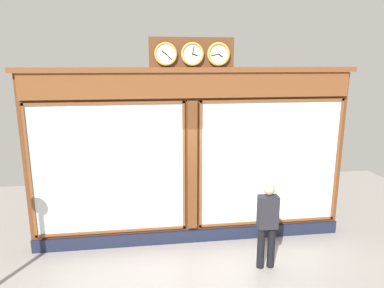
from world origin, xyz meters
TOP-DOWN VIEW (x-y plane):
  - shop_facade at (-0.00, -0.13)m, footprint 6.76×0.42m
  - pedestrian at (-1.25, 1.15)m, footprint 0.37×0.23m

SIDE VIEW (x-z plane):
  - pedestrian at x=-1.25m, z-range 0.09..1.78m
  - shop_facade at x=0.00m, z-range -0.26..4.02m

